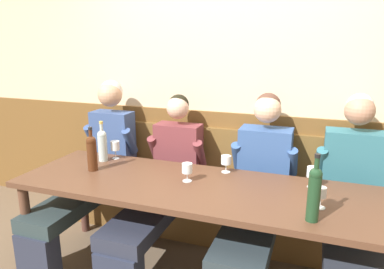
{
  "coord_description": "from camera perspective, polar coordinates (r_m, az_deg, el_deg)",
  "views": [
    {
      "loc": [
        0.73,
        -1.94,
        1.67
      ],
      "look_at": [
        -0.13,
        0.45,
        1.01
      ],
      "focal_mm": 33.11,
      "sensor_mm": 36.0,
      "label": 1
    }
  ],
  "objects": [
    {
      "name": "room_wall_back",
      "position": [
        3.13,
        6.29,
        9.47
      ],
      "size": [
        6.8,
        0.08,
        2.8
      ],
      "primitive_type": "cube",
      "color": "beige",
      "rests_on": "ground"
    },
    {
      "name": "wood_wainscot_panel",
      "position": [
        3.26,
        5.64,
        -5.82
      ],
      "size": [
        6.8,
        0.03,
        1.08
      ],
      "primitive_type": "cube",
      "color": "brown",
      "rests_on": "ground"
    },
    {
      "name": "wall_bench",
      "position": [
        3.18,
        4.56,
        -11.45
      ],
      "size": [
        2.81,
        0.42,
        0.94
      ],
      "color": "brown",
      "rests_on": "ground"
    },
    {
      "name": "dining_table",
      "position": [
        2.44,
        0.58,
        -9.74
      ],
      "size": [
        2.51,
        0.79,
        0.74
      ],
      "color": "#533424",
      "rests_on": "ground"
    },
    {
      "name": "person_center_right_seat",
      "position": [
        3.17,
        -15.48,
        -4.49
      ],
      "size": [
        0.48,
        1.23,
        1.35
      ],
      "color": "#262B3C",
      "rests_on": "ground"
    },
    {
      "name": "person_center_left_seat",
      "position": [
        2.85,
        -4.83,
        -7.62
      ],
      "size": [
        0.5,
        1.21,
        1.25
      ],
      "color": "#252B3F",
      "rests_on": "ground"
    },
    {
      "name": "person_left_seat",
      "position": [
        2.67,
        10.53,
        -8.44
      ],
      "size": [
        0.51,
        1.23,
        1.3
      ],
      "color": "#283330",
      "rests_on": "ground"
    },
    {
      "name": "person_right_seat",
      "position": [
        2.65,
        24.65,
        -9.8
      ],
      "size": [
        0.53,
        1.22,
        1.33
      ],
      "color": "#2E303D",
      "rests_on": "ground"
    },
    {
      "name": "wine_bottle_clear_water",
      "position": [
        2.73,
        -15.83,
        -2.69
      ],
      "size": [
        0.07,
        0.07,
        0.33
      ],
      "color": "#492513",
      "rests_on": "dining_table"
    },
    {
      "name": "wine_bottle_amber_mid",
      "position": [
        2.0,
        19.09,
        -8.77
      ],
      "size": [
        0.07,
        0.07,
        0.38
      ],
      "color": "#1B3B22",
      "rests_on": "dining_table"
    },
    {
      "name": "wine_bottle_green_tall",
      "position": [
        2.94,
        -14.23,
        -1.53
      ],
      "size": [
        0.07,
        0.07,
        0.33
      ],
      "color": "#B0C6C6",
      "rests_on": "dining_table"
    },
    {
      "name": "wine_glass_center_rear",
      "position": [
        2.19,
        20.07,
        -8.97
      ],
      "size": [
        0.06,
        0.06,
        0.13
      ],
      "color": "silver",
      "rests_on": "dining_table"
    },
    {
      "name": "wine_glass_left_end",
      "position": [
        2.44,
        -0.79,
        -5.53
      ],
      "size": [
        0.07,
        0.07,
        0.13
      ],
      "color": "silver",
      "rests_on": "dining_table"
    },
    {
      "name": "wine_glass_right_end",
      "position": [
        2.62,
        5.52,
        -4.18
      ],
      "size": [
        0.07,
        0.07,
        0.13
      ],
      "color": "silver",
      "rests_on": "dining_table"
    },
    {
      "name": "wine_glass_center_front",
      "position": [
        2.97,
        -12.27,
        -1.9
      ],
      "size": [
        0.07,
        0.07,
        0.15
      ],
      "color": "silver",
      "rests_on": "dining_table"
    },
    {
      "name": "wine_glass_mid_right",
      "position": [
        2.47,
        18.84,
        -5.9
      ],
      "size": [
        0.07,
        0.07,
        0.14
      ],
      "color": "silver",
      "rests_on": "dining_table"
    }
  ]
}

